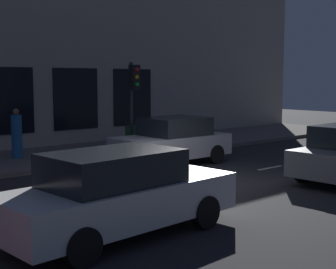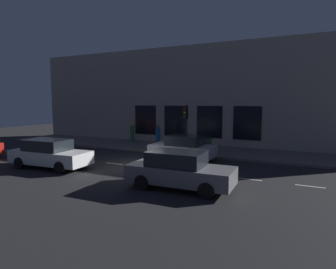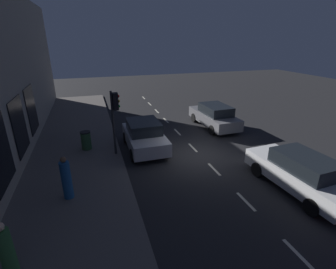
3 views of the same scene
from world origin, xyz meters
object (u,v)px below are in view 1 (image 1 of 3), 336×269
object	(u,v)px
traffic_light	(134,89)
parked_car_1	(119,193)
parked_car_0	(172,141)
pedestrian_0	(17,135)
trash_bin	(132,136)

from	to	relation	value
traffic_light	parked_car_1	distance (m)	8.67
parked_car_0	pedestrian_0	xyz separation A→B (m)	(3.78, 3.79, 0.15)
parked_car_1	trash_bin	size ratio (longest dim) A/B	4.69
parked_car_0	traffic_light	bearing A→B (deg)	17.03
parked_car_1	trash_bin	distance (m)	10.38
parked_car_1	trash_bin	bearing A→B (deg)	138.39
pedestrian_0	trash_bin	size ratio (longest dim) A/B	1.71
traffic_light	parked_car_0	size ratio (longest dim) A/B	0.83
parked_car_0	pedestrian_0	world-z (taller)	pedestrian_0
parked_car_0	parked_car_1	size ratio (longest dim) A/B	0.85
pedestrian_0	trash_bin	bearing A→B (deg)	51.53
pedestrian_0	trash_bin	distance (m)	4.46
parked_car_0	parked_car_1	xyz separation A→B (m)	(-5.07, 5.82, 0.00)
traffic_light	parked_car_1	xyz separation A→B (m)	(-6.59, 5.35, -1.73)
parked_car_0	parked_car_1	distance (m)	7.72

